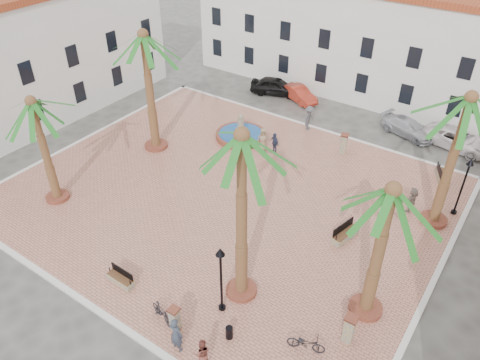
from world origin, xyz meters
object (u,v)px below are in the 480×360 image
at_px(bollard_n, 344,143).
at_px(litter_bin, 229,333).
at_px(bollard_se, 175,318).
at_px(car_white, 459,139).
at_px(bicycle_b, 162,313).
at_px(car_silver, 408,128).
at_px(fountain, 241,134).
at_px(bench_ne, 441,175).
at_px(lamppost_e, 466,177).
at_px(palm_sw, 34,114).
at_px(pedestrian_east, 412,200).
at_px(palm_e, 389,206).
at_px(cyclist_a, 176,334).
at_px(palm_s, 242,155).
at_px(car_black, 276,86).
at_px(bench_s, 121,279).
at_px(palm_nw, 144,48).
at_px(bench_e, 345,235).
at_px(pedestrian_fountain_b, 274,143).
at_px(car_red, 299,94).
at_px(pedestrian_north, 309,118).
at_px(palm_ne, 467,113).
at_px(bicycle_a, 306,343).
at_px(lamppost_s, 221,269).
at_px(bollard_e, 350,328).
at_px(pedestrian_fountain_a, 263,140).
at_px(cyclist_b, 202,353).

bearing_deg(bollard_n, litter_bin, -82.06).
bearing_deg(bollard_se, car_white, 75.05).
relative_size(bicycle_b, car_silver, 0.38).
relative_size(fountain, bench_ne, 2.27).
height_order(lamppost_e, bollard_se, lamppost_e).
height_order(palm_sw, pedestrian_east, palm_sw).
relative_size(palm_e, cyclist_a, 3.90).
xyz_separation_m(palm_s, car_silver, (1.53, 20.37, -7.54)).
bearing_deg(fountain, car_black, 103.50).
relative_size(bench_s, pedestrian_east, 0.98).
height_order(palm_nw, bench_e, palm_nw).
bearing_deg(pedestrian_fountain_b, bollard_n, 56.57).
xyz_separation_m(lamppost_e, car_red, (-15.36, 8.58, -2.14)).
bearing_deg(bench_ne, fountain, 77.54).
height_order(bollard_n, pedestrian_north, pedestrian_north).
height_order(palm_ne, pedestrian_north, palm_ne).
xyz_separation_m(palm_sw, car_black, (3.14, 21.22, -5.31)).
bearing_deg(bicycle_b, pedestrian_fountain_b, 28.25).
xyz_separation_m(bench_e, pedestrian_fountain_b, (-8.07, 5.60, 0.51)).
xyz_separation_m(bicycle_a, car_silver, (-2.65, 21.48, 0.03)).
xyz_separation_m(pedestrian_north, car_silver, (6.57, 3.82, -0.50)).
distance_m(pedestrian_east, car_white, 9.51).
xyz_separation_m(bench_e, lamppost_s, (-2.76, -7.90, 2.39)).
bearing_deg(lamppost_s, cyclist_a, -96.35).
height_order(palm_nw, bollard_e, palm_nw).
bearing_deg(cyclist_a, palm_e, -128.59).
bearing_deg(pedestrian_fountain_a, lamppost_e, -26.94).
height_order(cyclist_a, car_red, cyclist_a).
bearing_deg(palm_sw, pedestrian_fountain_a, 58.30).
distance_m(palm_e, car_black, 25.19).
bearing_deg(car_red, car_silver, -69.86).
distance_m(pedestrian_east, car_black, 18.32).
height_order(palm_sw, pedestrian_fountain_a, palm_sw).
bearing_deg(lamppost_e, bicycle_b, -119.88).
relative_size(bench_e, pedestrian_north, 0.99).
bearing_deg(lamppost_s, bench_e, 70.76).
bearing_deg(bench_e, bollard_n, 38.54).
distance_m(palm_s, bench_ne, 18.23).
distance_m(bicycle_a, car_silver, 21.64).
bearing_deg(palm_e, bicycle_a, -110.26).
bearing_deg(pedestrian_fountain_a, pedestrian_east, -33.08).
xyz_separation_m(palm_nw, car_silver, (14.53, 12.55, -6.95)).
relative_size(palm_sw, pedestrian_east, 4.28).
bearing_deg(bicycle_b, pedestrian_fountain_a, 31.32).
height_order(cyclist_b, pedestrian_north, pedestrian_north).
bearing_deg(pedestrian_fountain_b, lamppost_s, -45.95).
bearing_deg(bollard_se, bench_e, 69.09).
bearing_deg(fountain, palm_ne, -6.24).
bearing_deg(palm_e, bicycle_b, -141.71).
distance_m(bollard_n, litter_bin, 17.56).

